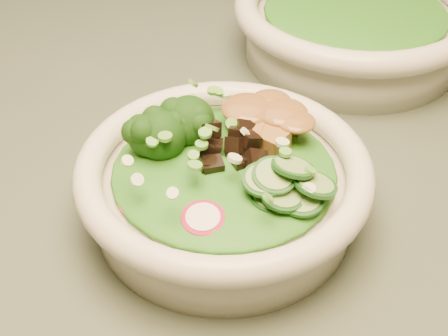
% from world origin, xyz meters
% --- Properties ---
extents(dining_table, '(1.20, 0.80, 0.75)m').
position_xyz_m(dining_table, '(0.00, 0.00, 0.64)').
color(dining_table, black).
rests_on(dining_table, ground).
extents(salad_bowl, '(0.23, 0.23, 0.06)m').
position_xyz_m(salad_bowl, '(-0.13, -0.04, 0.78)').
color(salad_bowl, silver).
rests_on(salad_bowl, dining_table).
extents(side_bowl, '(0.27, 0.27, 0.07)m').
position_xyz_m(side_bowl, '(-0.09, 0.26, 0.79)').
color(side_bowl, silver).
rests_on(side_bowl, dining_table).
extents(lettuce_bed, '(0.18, 0.18, 0.02)m').
position_xyz_m(lettuce_bed, '(-0.13, -0.04, 0.80)').
color(lettuce_bed, '#206415').
rests_on(lettuce_bed, salad_bowl).
extents(side_lettuce, '(0.18, 0.18, 0.02)m').
position_xyz_m(side_lettuce, '(-0.09, 0.26, 0.81)').
color(side_lettuce, '#206415').
rests_on(side_lettuce, side_bowl).
extents(broccoli_florets, '(0.08, 0.07, 0.04)m').
position_xyz_m(broccoli_florets, '(-0.19, -0.03, 0.82)').
color(broccoli_florets, black).
rests_on(broccoli_florets, salad_bowl).
extents(radish_slices, '(0.10, 0.05, 0.02)m').
position_xyz_m(radish_slices, '(-0.14, -0.09, 0.81)').
color(radish_slices, '#A30C37').
rests_on(radish_slices, salad_bowl).
extents(cucumber_slices, '(0.07, 0.07, 0.03)m').
position_xyz_m(cucumber_slices, '(-0.08, -0.05, 0.81)').
color(cucumber_slices, '#83B564').
rests_on(cucumber_slices, salad_bowl).
extents(mushroom_heap, '(0.07, 0.07, 0.03)m').
position_xyz_m(mushroom_heap, '(-0.13, -0.03, 0.81)').
color(mushroom_heap, black).
rests_on(mushroom_heap, salad_bowl).
extents(tofu_cubes, '(0.09, 0.06, 0.03)m').
position_xyz_m(tofu_cubes, '(-0.12, 0.02, 0.81)').
color(tofu_cubes, olive).
rests_on(tofu_cubes, salad_bowl).
extents(peanut_sauce, '(0.06, 0.05, 0.01)m').
position_xyz_m(peanut_sauce, '(-0.12, 0.02, 0.82)').
color(peanut_sauce, brown).
rests_on(peanut_sauce, tofu_cubes).
extents(scallion_garnish, '(0.17, 0.17, 0.02)m').
position_xyz_m(scallion_garnish, '(-0.13, -0.04, 0.82)').
color(scallion_garnish, '#5CA83B').
rests_on(scallion_garnish, salad_bowl).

